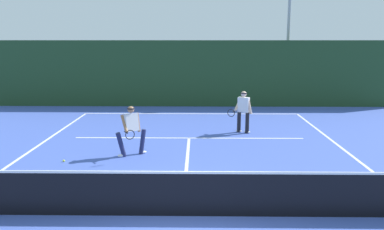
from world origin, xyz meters
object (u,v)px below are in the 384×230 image
(player_far, at_px, (243,110))
(tennis_ball, at_px, (64,161))
(player_near, at_px, (131,129))
(light_pole, at_px, (289,25))

(player_far, relative_size, tennis_ball, 24.77)
(tennis_ball, bearing_deg, player_near, 19.32)
(player_far, bearing_deg, player_near, 63.80)
(player_far, height_order, tennis_ball, player_far)
(light_pole, bearing_deg, player_near, -123.69)
(tennis_ball, height_order, light_pole, light_pole)
(player_far, height_order, light_pole, light_pole)
(player_near, xyz_separation_m, player_far, (3.83, 3.04, 0.04))
(light_pole, bearing_deg, tennis_ball, -128.53)
(player_far, distance_m, light_pole, 9.11)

